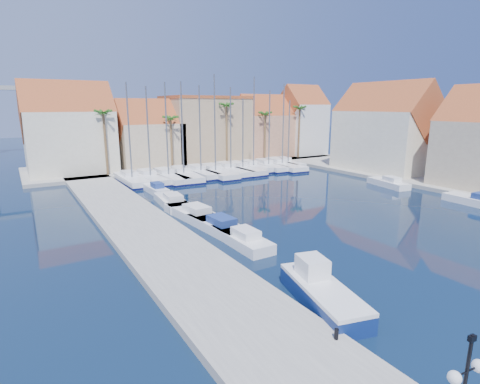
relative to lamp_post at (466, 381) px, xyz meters
name	(u,v)px	position (x,y,z in m)	size (l,w,h in m)	color
ground	(365,279)	(7.95, 9.83, -3.16)	(260.00, 260.00, 0.00)	black
quay_west	(152,237)	(-1.05, 23.33, -2.91)	(6.00, 77.00, 0.50)	gray
shore_north	(191,163)	(17.95, 57.83, -2.91)	(54.00, 16.00, 0.50)	gray
shore_east	(436,180)	(39.95, 24.83, -2.91)	(12.00, 60.00, 0.50)	gray
lamp_post	(466,381)	(0.00, 0.00, 0.00)	(1.37, 0.46, 4.05)	black
bollard	(336,334)	(1.35, 5.86, -2.42)	(0.19, 0.19, 0.49)	black
fishing_boat	(321,291)	(3.49, 9.05, -2.42)	(3.63, 6.69, 2.23)	navy
motorboat_west_0	(242,238)	(4.51, 18.72, -2.65)	(2.05, 6.30, 1.40)	white
motorboat_west_1	(218,225)	(4.45, 22.50, -2.65)	(2.73, 7.13, 1.40)	white
motorboat_west_2	(194,213)	(4.20, 26.86, -2.65)	(3.06, 7.67, 1.40)	white
motorboat_west_3	(172,201)	(4.13, 32.19, -2.65)	(2.87, 7.10, 1.40)	white
motorboat_west_4	(156,189)	(4.69, 38.69, -2.65)	(1.69, 5.15, 1.40)	white
motorboat_east_0	(480,201)	(31.94, 15.12, -2.65)	(2.70, 7.17, 1.40)	white
motorboat_east_1	(389,183)	(31.93, 26.48, -2.65)	(3.04, 6.30, 1.40)	white
sailboat_0	(131,179)	(3.67, 45.92, -2.56)	(2.67, 9.50, 13.30)	white
sailboat_1	(149,178)	(6.15, 45.84, -2.57)	(3.07, 9.96, 12.84)	white
sailboat_2	(167,176)	(8.58, 45.45, -2.57)	(3.60, 10.56, 13.40)	white
sailboat_3	(182,175)	(11.04, 45.66, -2.58)	(3.84, 11.30, 13.56)	white
sailboat_4	(199,172)	(13.92, 46.01, -2.56)	(2.62, 9.56, 13.16)	white
sailboat_5	(214,172)	(15.96, 45.31, -2.57)	(3.13, 11.28, 14.69)	white
sailboat_6	(229,170)	(18.90, 45.84, -2.58)	(2.92, 11.05, 13.00)	white
sailboat_7	(241,169)	(20.88, 45.54, -2.60)	(3.32, 10.73, 11.41)	white
sailboat_8	(252,167)	(23.31, 46.05, -2.51)	(2.62, 8.67, 14.69)	white
sailboat_9	(267,166)	(26.11, 45.74, -2.57)	(2.95, 9.62, 12.69)	white
sailboat_10	(280,165)	(28.76, 45.64, -2.59)	(4.17, 12.17, 13.76)	white
sailboat_11	(286,163)	(30.65, 46.31, -2.56)	(2.40, 8.30, 11.19)	white
building_0	(69,132)	(-2.05, 56.83, 3.36)	(12.30, 9.00, 13.50)	beige
building_1	(149,137)	(9.95, 56.83, 2.14)	(10.30, 8.00, 11.00)	tan
building_2	(206,129)	(20.95, 57.83, 3.10)	(14.20, 10.20, 11.50)	tan
building_3	(263,129)	(32.95, 56.83, 2.70)	(10.30, 8.00, 12.00)	#B37A5A
building_4	(302,122)	(41.95, 55.83, 3.81)	(8.30, 8.00, 14.00)	white
building_6	(385,131)	(39.95, 33.83, 3.36)	(9.00, 14.30, 13.50)	beige
palm_0	(103,115)	(1.95, 51.83, 5.92)	(2.60, 2.60, 10.15)	brown
palm_1	(171,120)	(11.95, 51.83, 4.98)	(2.60, 2.60, 9.15)	brown
palm_2	(226,108)	(21.95, 51.83, 6.86)	(2.60, 2.60, 11.15)	brown
palm_3	(265,115)	(29.95, 51.83, 5.45)	(2.60, 2.60, 9.65)	brown
palm_4	(300,110)	(37.95, 51.83, 6.39)	(2.60, 2.60, 10.65)	brown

